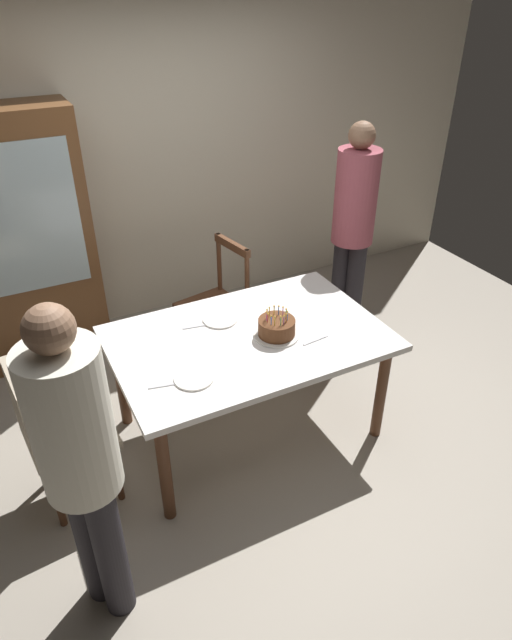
% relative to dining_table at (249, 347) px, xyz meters
% --- Properties ---
extents(ground, '(6.40, 6.40, 0.00)m').
position_rel_dining_table_xyz_m(ground, '(0.00, 0.00, -0.67)').
color(ground, '#9E9384').
extents(back_wall, '(6.40, 0.10, 2.60)m').
position_rel_dining_table_xyz_m(back_wall, '(0.00, 1.85, 0.63)').
color(back_wall, beige).
rests_on(back_wall, ground).
extents(dining_table, '(1.65, 1.07, 0.75)m').
position_rel_dining_table_xyz_m(dining_table, '(0.00, 0.00, 0.00)').
color(dining_table, white).
rests_on(dining_table, ground).
extents(birthday_cake, '(0.28, 0.28, 0.18)m').
position_rel_dining_table_xyz_m(birthday_cake, '(0.15, -0.08, 0.14)').
color(birthday_cake, silver).
rests_on(birthday_cake, dining_table).
extents(plate_near_celebrant, '(0.22, 0.22, 0.01)m').
position_rel_dining_table_xyz_m(plate_near_celebrant, '(-0.45, -0.24, 0.09)').
color(plate_near_celebrant, white).
rests_on(plate_near_celebrant, dining_table).
extents(plate_far_side, '(0.22, 0.22, 0.01)m').
position_rel_dining_table_xyz_m(plate_far_side, '(-0.08, 0.24, 0.09)').
color(plate_far_side, white).
rests_on(plate_far_side, dining_table).
extents(fork_near_celebrant, '(0.18, 0.05, 0.01)m').
position_rel_dining_table_xyz_m(fork_near_celebrant, '(-0.61, -0.22, 0.08)').
color(fork_near_celebrant, silver).
rests_on(fork_near_celebrant, dining_table).
extents(fork_far_side, '(0.18, 0.04, 0.01)m').
position_rel_dining_table_xyz_m(fork_far_side, '(-0.24, 0.24, 0.08)').
color(fork_far_side, silver).
rests_on(fork_far_side, dining_table).
extents(fork_near_guest, '(0.18, 0.04, 0.01)m').
position_rel_dining_table_xyz_m(fork_near_guest, '(0.33, -0.23, 0.08)').
color(fork_near_guest, silver).
rests_on(fork_near_guest, dining_table).
extents(chair_spindle_back, '(0.51, 0.51, 0.95)m').
position_rel_dining_table_xyz_m(chair_spindle_back, '(0.14, 0.86, -0.21)').
color(chair_spindle_back, '#56331E').
rests_on(chair_spindle_back, ground).
extents(chair_upholstered, '(0.48, 0.48, 0.95)m').
position_rel_dining_table_xyz_m(chair_upholstered, '(-1.21, -0.05, -0.13)').
color(chair_upholstered, tan).
rests_on(chair_upholstered, ground).
extents(person_celebrant, '(0.32, 0.32, 1.68)m').
position_rel_dining_table_xyz_m(person_celebrant, '(-1.14, -0.77, 0.29)').
color(person_celebrant, '#262328').
rests_on(person_celebrant, ground).
extents(person_guest, '(0.32, 0.32, 1.75)m').
position_rel_dining_table_xyz_m(person_guest, '(1.24, 0.69, 0.34)').
color(person_guest, '#262328').
rests_on(person_guest, ground).
extents(china_cabinet, '(1.10, 0.45, 1.90)m').
position_rel_dining_table_xyz_m(china_cabinet, '(-1.13, 1.56, 0.29)').
color(china_cabinet, brown).
rests_on(china_cabinet, ground).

